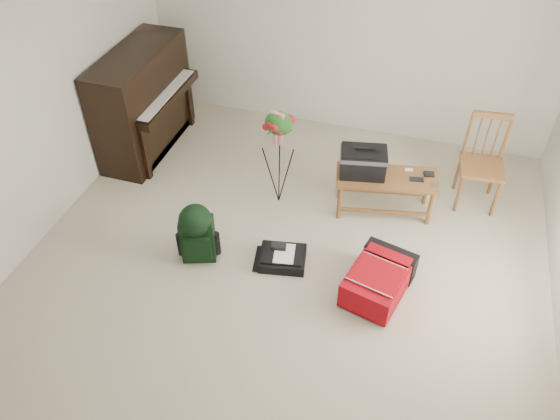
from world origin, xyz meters
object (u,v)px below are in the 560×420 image
(dining_chair, at_px, (482,163))
(red_suitcase, at_px, (379,276))
(bench, at_px, (371,165))
(piano, at_px, (144,104))
(green_backpack, at_px, (197,231))
(flower_stand, at_px, (279,159))
(black_duffel, at_px, (283,257))

(dining_chair, xyz_separation_m, red_suitcase, (-0.79, -1.58, -0.34))
(bench, height_order, dining_chair, dining_chair)
(piano, xyz_separation_m, dining_chair, (3.91, 0.11, -0.10))
(green_backpack, xyz_separation_m, flower_stand, (0.50, 1.06, 0.22))
(dining_chair, bearing_deg, bench, -162.47)
(green_backpack, bearing_deg, red_suitcase, -15.16)
(green_backpack, bearing_deg, bench, 21.64)
(piano, height_order, flower_stand, piano)
(dining_chair, bearing_deg, flower_stand, -167.41)
(black_duffel, xyz_separation_m, green_backpack, (-0.81, -0.17, 0.29))
(black_duffel, distance_m, green_backpack, 0.88)
(red_suitcase, bearing_deg, piano, 168.53)
(green_backpack, bearing_deg, dining_chair, 14.57)
(dining_chair, xyz_separation_m, black_duffel, (-1.75, -1.54, -0.43))
(green_backpack, distance_m, flower_stand, 1.19)
(bench, xyz_separation_m, green_backpack, (-1.44, -1.25, -0.21))
(green_backpack, bearing_deg, black_duffel, -7.24)
(red_suitcase, bearing_deg, green_backpack, -162.06)
(piano, distance_m, dining_chair, 3.91)
(piano, bearing_deg, bench, -7.21)
(bench, distance_m, black_duffel, 1.34)
(bench, bearing_deg, red_suitcase, -85.40)
(piano, relative_size, green_backpack, 2.31)
(bench, xyz_separation_m, dining_chair, (1.11, 0.46, -0.07))
(piano, distance_m, bench, 2.82)
(black_duffel, bearing_deg, piano, 136.20)
(piano, distance_m, red_suitcase, 3.47)
(bench, height_order, black_duffel, bench)
(piano, relative_size, flower_stand, 1.28)
(red_suitcase, relative_size, flower_stand, 0.69)
(piano, xyz_separation_m, flower_stand, (1.85, -0.55, -0.03))
(bench, bearing_deg, dining_chair, 11.25)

